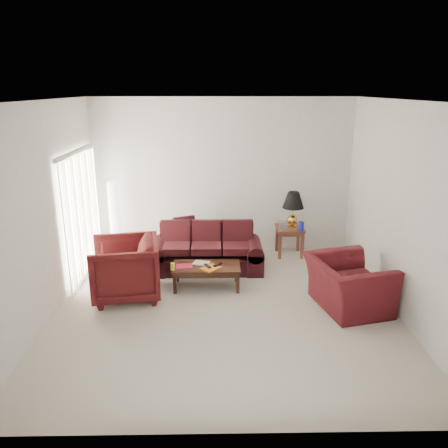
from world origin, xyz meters
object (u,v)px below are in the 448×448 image
end_table (289,241)px  sofa (207,248)px  floor_lamp (115,221)px  armchair_right (348,284)px  armchair_left (125,269)px  coffee_table (207,276)px

end_table → sofa: bearing=-156.4°
floor_lamp → armchair_right: size_ratio=1.31×
end_table → armchair_left: size_ratio=0.55×
armchair_left → sofa: bearing=120.6°
end_table → armchair_right: size_ratio=0.49×
floor_lamp → sofa: bearing=-18.9°
sofa → armchair_left: (-1.24, -1.05, 0.06)m
armchair_right → coffee_table: 2.24m
coffee_table → floor_lamp: bearing=141.8°
sofa → coffee_table: (0.01, -0.74, -0.22)m
floor_lamp → armchair_left: size_ratio=1.47×
end_table → armchair_right: bearing=-76.5°
sofa → armchair_left: bearing=-134.3°
sofa → floor_lamp: 1.87m
end_table → armchair_right: armchair_right is taller
sofa → coffee_table: sofa is taller
sofa → coffee_table: bearing=-83.3°
end_table → floor_lamp: bearing=-178.2°
end_table → floor_lamp: (-3.34, -0.10, 0.47)m
armchair_right → floor_lamp: bearing=48.3°
sofa → end_table: size_ratio=3.51×
floor_lamp → armchair_left: 1.74m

